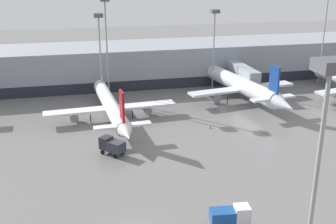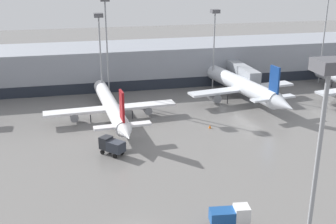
{
  "view_description": "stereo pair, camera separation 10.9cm",
  "coord_description": "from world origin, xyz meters",
  "px_view_note": "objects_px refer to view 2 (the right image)",
  "views": [
    {
      "loc": [
        -4.97,
        -36.99,
        26.87
      ],
      "look_at": [
        10.48,
        29.69,
        3.0
      ],
      "focal_mm": 45.0,
      "sensor_mm": 36.0,
      "label": 1
    },
    {
      "loc": [
        -4.86,
        -37.01,
        26.87
      ],
      "look_at": [
        10.48,
        29.69,
        3.0
      ],
      "focal_mm": 45.0,
      "sensor_mm": 36.0,
      "label": 2
    }
  ],
  "objects_px": {
    "parked_jet_0": "(111,106)",
    "apron_light_mast_3": "(327,13)",
    "apron_light_mast_2": "(321,135)",
    "apron_light_mast_4": "(215,27)",
    "apron_light_mast_1": "(99,32)",
    "traffic_cone_3": "(210,126)",
    "apron_light_mast_0": "(106,22)",
    "parked_jet_3": "(243,86)",
    "service_truck_0": "(230,215)",
    "service_truck_1": "(112,145)"
  },
  "relations": [
    {
      "from": "service_truck_1",
      "to": "apron_light_mast_4",
      "type": "xyz_separation_m",
      "value": [
        26.26,
        30.82,
        12.65
      ]
    },
    {
      "from": "parked_jet_3",
      "to": "apron_light_mast_4",
      "type": "distance_m",
      "value": 15.39
    },
    {
      "from": "traffic_cone_3",
      "to": "apron_light_mast_4",
      "type": "distance_m",
      "value": 28.85
    },
    {
      "from": "apron_light_mast_0",
      "to": "apron_light_mast_1",
      "type": "height_order",
      "value": "apron_light_mast_0"
    },
    {
      "from": "traffic_cone_3",
      "to": "apron_light_mast_3",
      "type": "bearing_deg",
      "value": 33.02
    },
    {
      "from": "service_truck_1",
      "to": "apron_light_mast_4",
      "type": "height_order",
      "value": "apron_light_mast_4"
    },
    {
      "from": "parked_jet_3",
      "to": "service_truck_0",
      "type": "bearing_deg",
      "value": 146.69
    },
    {
      "from": "parked_jet_0",
      "to": "parked_jet_3",
      "type": "distance_m",
      "value": 28.31
    },
    {
      "from": "apron_light_mast_2",
      "to": "apron_light_mast_4",
      "type": "height_order",
      "value": "apron_light_mast_2"
    },
    {
      "from": "apron_light_mast_2",
      "to": "parked_jet_0",
      "type": "bearing_deg",
      "value": 99.96
    },
    {
      "from": "parked_jet_0",
      "to": "apron_light_mast_1",
      "type": "height_order",
      "value": "apron_light_mast_1"
    },
    {
      "from": "service_truck_0",
      "to": "apron_light_mast_2",
      "type": "xyz_separation_m",
      "value": [
        -0.17,
        -14.49,
        15.21
      ]
    },
    {
      "from": "service_truck_1",
      "to": "apron_light_mast_3",
      "type": "xyz_separation_m",
      "value": [
        52.97,
        29.86,
        15.13
      ]
    },
    {
      "from": "service_truck_0",
      "to": "apron_light_mast_0",
      "type": "height_order",
      "value": "apron_light_mast_0"
    },
    {
      "from": "traffic_cone_3",
      "to": "apron_light_mast_4",
      "type": "relative_size",
      "value": 0.04
    },
    {
      "from": "traffic_cone_3",
      "to": "apron_light_mast_0",
      "type": "distance_m",
      "value": 30.46
    },
    {
      "from": "apron_light_mast_0",
      "to": "traffic_cone_3",
      "type": "bearing_deg",
      "value": -53.29
    },
    {
      "from": "service_truck_0",
      "to": "apron_light_mast_3",
      "type": "distance_m",
      "value": 68.29
    },
    {
      "from": "parked_jet_0",
      "to": "apron_light_mast_3",
      "type": "relative_size",
      "value": 1.53
    },
    {
      "from": "parked_jet_0",
      "to": "apron_light_mast_3",
      "type": "height_order",
      "value": "apron_light_mast_3"
    },
    {
      "from": "traffic_cone_3",
      "to": "apron_light_mast_3",
      "type": "distance_m",
      "value": 45.06
    },
    {
      "from": "parked_jet_0",
      "to": "service_truck_1",
      "type": "bearing_deg",
      "value": 170.81
    },
    {
      "from": "apron_light_mast_1",
      "to": "apron_light_mast_2",
      "type": "height_order",
      "value": "apron_light_mast_2"
    },
    {
      "from": "service_truck_0",
      "to": "service_truck_1",
      "type": "relative_size",
      "value": 1.09
    },
    {
      "from": "service_truck_1",
      "to": "apron_light_mast_3",
      "type": "height_order",
      "value": "apron_light_mast_3"
    },
    {
      "from": "apron_light_mast_0",
      "to": "apron_light_mast_2",
      "type": "height_order",
      "value": "apron_light_mast_2"
    },
    {
      "from": "parked_jet_3",
      "to": "apron_light_mast_2",
      "type": "bearing_deg",
      "value": 152.23
    },
    {
      "from": "apron_light_mast_1",
      "to": "parked_jet_0",
      "type": "bearing_deg",
      "value": -87.03
    },
    {
      "from": "apron_light_mast_2",
      "to": "apron_light_mast_3",
      "type": "relative_size",
      "value": 1.0
    },
    {
      "from": "apron_light_mast_0",
      "to": "parked_jet_3",
      "type": "bearing_deg",
      "value": -15.23
    },
    {
      "from": "service_truck_0",
      "to": "apron_light_mast_2",
      "type": "relative_size",
      "value": 0.21
    },
    {
      "from": "parked_jet_3",
      "to": "apron_light_mast_1",
      "type": "bearing_deg",
      "value": 67.4
    },
    {
      "from": "parked_jet_0",
      "to": "traffic_cone_3",
      "type": "xyz_separation_m",
      "value": [
        16.32,
        -8.28,
        -2.27
      ]
    },
    {
      "from": "parked_jet_3",
      "to": "service_truck_1",
      "type": "xyz_separation_m",
      "value": [
        -29.26,
        -20.41,
        -1.71
      ]
    },
    {
      "from": "apron_light_mast_0",
      "to": "apron_light_mast_4",
      "type": "bearing_deg",
      "value": 7.26
    },
    {
      "from": "traffic_cone_3",
      "to": "service_truck_1",
      "type": "bearing_deg",
      "value": -158.56
    },
    {
      "from": "service_truck_0",
      "to": "service_truck_1",
      "type": "height_order",
      "value": "service_truck_1"
    },
    {
      "from": "apron_light_mast_3",
      "to": "apron_light_mast_4",
      "type": "bearing_deg",
      "value": 177.94
    },
    {
      "from": "parked_jet_3",
      "to": "apron_light_mast_0",
      "type": "bearing_deg",
      "value": 65.48
    },
    {
      "from": "parked_jet_3",
      "to": "apron_light_mast_0",
      "type": "relative_size",
      "value": 1.56
    },
    {
      "from": "traffic_cone_3",
      "to": "apron_light_mast_1",
      "type": "height_order",
      "value": "apron_light_mast_1"
    },
    {
      "from": "parked_jet_0",
      "to": "service_truck_0",
      "type": "height_order",
      "value": "parked_jet_0"
    },
    {
      "from": "parked_jet_3",
      "to": "traffic_cone_3",
      "type": "distance_m",
      "value": 17.93
    },
    {
      "from": "service_truck_1",
      "to": "traffic_cone_3",
      "type": "bearing_deg",
      "value": -111.14
    },
    {
      "from": "traffic_cone_3",
      "to": "apron_light_mast_4",
      "type": "height_order",
      "value": "apron_light_mast_4"
    },
    {
      "from": "apron_light_mast_0",
      "to": "apron_light_mast_1",
      "type": "distance_m",
      "value": 2.55
    },
    {
      "from": "apron_light_mast_3",
      "to": "apron_light_mast_4",
      "type": "xyz_separation_m",
      "value": [
        -26.71,
        0.96,
        -2.49
      ]
    },
    {
      "from": "apron_light_mast_3",
      "to": "traffic_cone_3",
      "type": "bearing_deg",
      "value": -146.98
    },
    {
      "from": "parked_jet_0",
      "to": "apron_light_mast_4",
      "type": "relative_size",
      "value": 1.85
    },
    {
      "from": "service_truck_0",
      "to": "apron_light_mast_0",
      "type": "bearing_deg",
      "value": 106.39
    }
  ]
}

